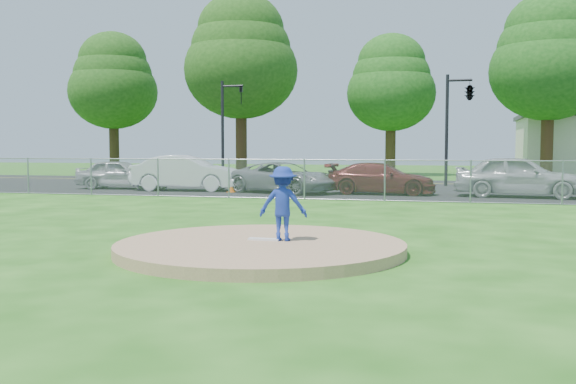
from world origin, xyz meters
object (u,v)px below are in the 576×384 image
object	(u,v)px
tree_right	(549,56)
traffic_cone	(232,185)
tree_left	(241,56)
parked_car_darkred	(381,178)
parked_car_silver	(120,174)
parked_car_gray	(284,178)
traffic_signal_left	(227,122)
pitcher	(283,204)
traffic_signal_center	(467,94)
parked_car_white	(187,173)
tree_center	(391,82)
parked_car_pearl	(519,176)
tree_far_left	(113,80)

from	to	relation	value
tree_right	traffic_cone	world-z (taller)	tree_right
tree_left	tree_right	xyz separation A→B (m)	(20.00, 1.00, -0.59)
parked_car_darkred	traffic_cone	bearing A→B (deg)	96.09
parked_car_silver	parked_car_gray	size ratio (longest dim) A/B	0.86
traffic_signal_left	parked_car_darkred	distance (m)	11.66
traffic_cone	tree_right	bearing A→B (deg)	48.90
traffic_signal_left	pitcher	distance (m)	23.69
tree_right	parked_car_silver	bearing A→B (deg)	-142.30
parked_car_gray	parked_car_silver	bearing A→B (deg)	106.23
traffic_signal_left	traffic_cone	xyz separation A→B (m)	(2.83, -7.11, -3.04)
tree_left	parked_car_gray	distance (m)	19.05
traffic_signal_center	parked_car_white	xyz separation A→B (m)	(-12.25, -6.57, -3.80)
pitcher	parked_car_silver	xyz separation A→B (m)	(-12.23, 15.60, -0.20)
tree_center	parked_car_silver	xyz separation A→B (m)	(-10.87, -18.13, -5.77)
pitcher	tree_left	bearing A→B (deg)	-75.25
tree_right	parked_car_gray	size ratio (longest dim) A/B	2.45
parked_car_white	parked_car_pearl	distance (m)	14.16
tree_center	tree_right	size ratio (longest dim) A/B	0.85
parked_car_darkred	parked_car_pearl	world-z (taller)	parked_car_pearl
parked_car_silver	traffic_signal_center	bearing A→B (deg)	-74.68
tree_left	parked_car_pearl	size ratio (longest dim) A/B	2.58
tree_right	parked_car_silver	world-z (taller)	tree_right
traffic_signal_center	parked_car_pearl	world-z (taller)	traffic_signal_center
traffic_signal_center	parked_car_gray	bearing A→B (deg)	-137.99
traffic_signal_left	traffic_cone	bearing A→B (deg)	-68.27
tree_far_left	tree_right	bearing A→B (deg)	-1.85
pitcher	parked_car_pearl	world-z (taller)	parked_car_pearl
pitcher	parked_car_darkred	world-z (taller)	pitcher
tree_far_left	pitcher	world-z (taller)	tree_far_left
tree_far_left	parked_car_pearl	distance (m)	33.64
parked_car_silver	tree_left	bearing A→B (deg)	-9.13
tree_center	parked_car_white	bearing A→B (deg)	-111.40
tree_right	traffic_signal_left	size ratio (longest dim) A/B	2.08
tree_far_left	parked_car_white	size ratio (longest dim) A/B	2.21
traffic_signal_left	parked_car_darkred	world-z (taller)	traffic_signal_left
traffic_signal_left	tree_right	bearing A→B (deg)	29.38
tree_left	parked_car_pearl	world-z (taller)	tree_left
parked_car_gray	tree_left	bearing A→B (deg)	46.17
tree_far_left	parked_car_white	bearing A→B (deg)	-52.01
parked_car_silver	tree_center	bearing A→B (deg)	-36.78
tree_right	traffic_signal_center	world-z (taller)	tree_right
parked_car_silver	parked_car_pearl	world-z (taller)	parked_car_pearl
tree_center	parked_car_gray	xyz separation A→B (m)	(-2.65, -18.86, -5.80)
tree_far_left	tree_center	size ratio (longest dim) A/B	1.09
traffic_cone	parked_car_darkred	xyz separation A→B (m)	(6.40, 0.53, 0.34)
parked_car_white	parked_car_darkred	distance (m)	8.75
parked_car_gray	pitcher	bearing A→B (deg)	-143.63
traffic_cone	parked_car_silver	bearing A→B (deg)	170.62
parked_car_silver	parked_car_white	xyz separation A→B (m)	(3.59, -0.44, 0.11)
tree_left	traffic_signal_center	xyz separation A→B (m)	(14.97, -9.00, -3.63)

